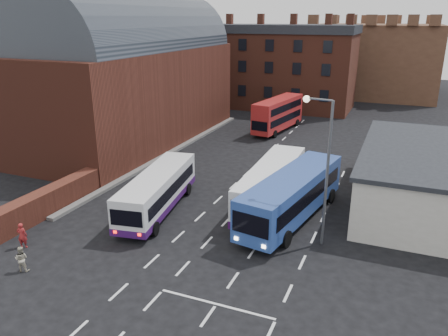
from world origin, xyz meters
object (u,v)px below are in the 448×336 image
at_px(bus_white_inbound, 272,183).
at_px(street_lamp, 323,159).
at_px(bus_red_double, 278,114).
at_px(bus_blue, 293,194).
at_px(pedestrian_red, 22,235).
at_px(bus_white_outbound, 158,189).
at_px(pedestrian_beige, 21,259).

height_order(bus_white_inbound, street_lamp, street_lamp).
relative_size(bus_red_double, street_lamp, 1.12).
distance_m(bus_white_inbound, bus_blue, 2.59).
xyz_separation_m(bus_blue, pedestrian_red, (-14.03, -10.10, -1.09)).
relative_size(bus_white_outbound, bus_white_inbound, 0.94).
relative_size(bus_white_inbound, pedestrian_beige, 7.69).
distance_m(bus_blue, pedestrian_beige, 17.09).
xyz_separation_m(bus_white_outbound, pedestrian_beige, (-2.84, -9.77, -0.93)).
height_order(bus_white_inbound, pedestrian_beige, bus_white_inbound).
xyz_separation_m(bus_white_inbound, pedestrian_beige, (-10.07, -13.73, -1.08)).
xyz_separation_m(bus_red_double, pedestrian_red, (-6.30, -33.64, -1.29)).
bearing_deg(bus_white_inbound, pedestrian_beige, 52.19).
height_order(bus_white_outbound, bus_white_inbound, bus_white_inbound).
bearing_deg(bus_blue, pedestrian_red, 45.59).
distance_m(bus_white_outbound, pedestrian_beige, 10.21).
xyz_separation_m(street_lamp, pedestrian_red, (-16.32, -7.42, -4.64)).
xyz_separation_m(bus_white_inbound, street_lamp, (4.26, -4.34, 3.64)).
distance_m(street_lamp, pedestrian_red, 18.52).
bearing_deg(pedestrian_beige, bus_white_outbound, -126.47).
xyz_separation_m(bus_white_inbound, bus_blue, (1.98, -1.67, 0.09)).
xyz_separation_m(bus_white_inbound, pedestrian_red, (-12.05, -11.77, -1.00)).
bearing_deg(bus_blue, bus_white_outbound, 23.86).
relative_size(street_lamp, pedestrian_beige, 6.14).
bearing_deg(pedestrian_beige, bus_blue, -155.20).
relative_size(bus_red_double, pedestrian_red, 6.23).
xyz_separation_m(bus_white_outbound, bus_blue, (9.20, 2.30, 0.23)).
bearing_deg(bus_white_outbound, street_lamp, -11.35).
xyz_separation_m(bus_white_outbound, bus_red_double, (1.48, 25.84, 0.43)).
height_order(bus_blue, pedestrian_beige, bus_blue).
bearing_deg(bus_blue, pedestrian_beige, 54.90).
bearing_deg(bus_red_double, pedestrian_beige, 91.93).
height_order(street_lamp, pedestrian_red, street_lamp).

